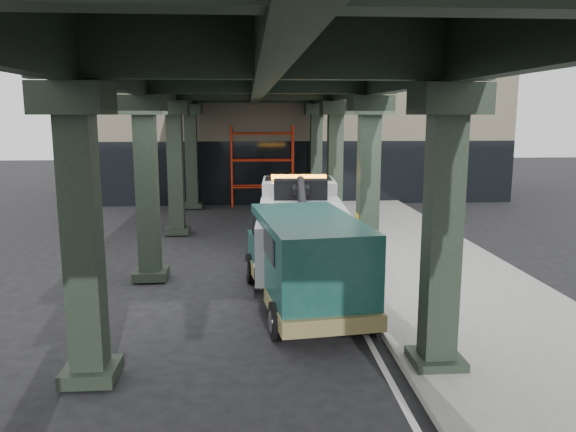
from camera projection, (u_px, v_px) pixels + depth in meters
name	position (u px, v px, depth m)	size (l,w,h in m)	color
ground	(278.00, 301.00, 13.75)	(90.00, 90.00, 0.00)	black
sidewalk	(431.00, 272.00, 16.02)	(5.00, 40.00, 0.15)	gray
lane_stripe	(334.00, 276.00, 15.84)	(0.12, 38.00, 0.01)	silver
viaduct	(258.00, 78.00, 14.72)	(7.40, 32.00, 6.40)	black
building	(294.00, 123.00, 32.81)	(22.00, 10.00, 8.00)	#C6B793
scaffolding	(262.00, 164.00, 27.75)	(3.08, 0.88, 4.00)	red
tow_truck	(301.00, 224.00, 16.53)	(2.83, 8.45, 2.73)	black
towed_van	(305.00, 259.00, 13.02)	(2.77, 5.74, 2.24)	#113D37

